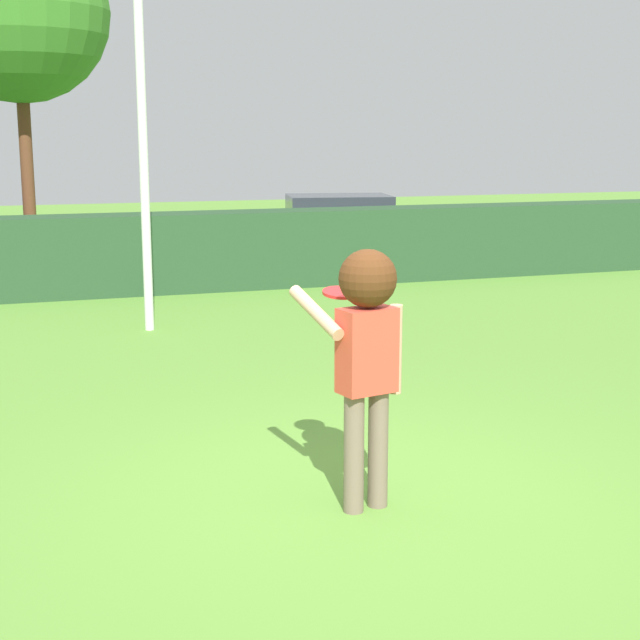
% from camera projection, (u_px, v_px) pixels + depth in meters
% --- Properties ---
extents(ground_plane, '(60.00, 60.00, 0.00)m').
position_uv_depth(ground_plane, '(351.00, 494.00, 6.78)').
color(ground_plane, '#629939').
extents(person, '(0.67, 0.73, 1.82)m').
position_uv_depth(person, '(366.00, 339.00, 6.30)').
color(person, '#7B6657').
rests_on(person, ground).
extents(frisbee, '(0.27, 0.27, 0.06)m').
position_uv_depth(frisbee, '(341.00, 293.00, 6.73)').
color(frisbee, red).
extents(lamppost, '(0.24, 0.24, 7.20)m').
position_uv_depth(lamppost, '(139.00, 23.00, 11.71)').
color(lamppost, silver).
rests_on(lamppost, ground).
extents(hedge_row, '(29.27, 0.90, 1.28)m').
position_uv_depth(hedge_row, '(153.00, 253.00, 15.36)').
color(hedge_row, '#28492A').
rests_on(hedge_row, ground).
extents(parked_car_white, '(4.44, 2.46, 1.25)m').
position_uv_depth(parked_car_white, '(339.00, 221.00, 20.51)').
color(parked_car_white, white).
rests_on(parked_car_white, ground).
extents(willow_tree, '(3.59, 3.59, 6.74)m').
position_uv_depth(willow_tree, '(18.00, 11.00, 18.36)').
color(willow_tree, brown).
rests_on(willow_tree, ground).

